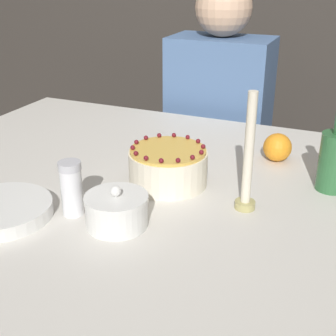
{
  "coord_description": "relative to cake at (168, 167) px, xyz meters",
  "views": [
    {
      "loc": [
        0.47,
        -0.99,
        1.29
      ],
      "look_at": [
        0.04,
        0.03,
        0.79
      ],
      "focal_mm": 50.0,
      "sensor_mm": 36.0,
      "label": 1
    }
  ],
  "objects": [
    {
      "name": "person_man_blue_shirt",
      "position": [
        -0.1,
        0.77,
        -0.26
      ],
      "size": [
        0.4,
        0.34,
        1.23
      ],
      "rotation": [
        0.0,
        0.0,
        3.14
      ],
      "color": "#473D33",
      "rests_on": "ground_plane"
    },
    {
      "name": "plate_stack",
      "position": [
        -0.28,
        -0.31,
        -0.03
      ],
      "size": [
        0.23,
        0.23,
        0.03
      ],
      "color": "white",
      "rests_on": "dining_table"
    },
    {
      "name": "cake",
      "position": [
        0.0,
        0.0,
        0.0
      ],
      "size": [
        0.2,
        0.2,
        0.11
      ],
      "color": "#EFE5CC",
      "rests_on": "dining_table"
    },
    {
      "name": "orange_fruit_0",
      "position": [
        0.23,
        0.27,
        -0.01
      ],
      "size": [
        0.08,
        0.08,
        0.08
      ],
      "color": "orange",
      "rests_on": "dining_table"
    },
    {
      "name": "bottle",
      "position": [
        0.39,
        0.13,
        0.03
      ],
      "size": [
        0.08,
        0.08,
        0.21
      ],
      "color": "#2D6638",
      "rests_on": "dining_table"
    },
    {
      "name": "candle",
      "position": [
        0.22,
        -0.05,
        0.07
      ],
      "size": [
        0.05,
        0.05,
        0.28
      ],
      "color": "tan",
      "rests_on": "dining_table"
    },
    {
      "name": "sugar_shaker",
      "position": [
        -0.14,
        -0.23,
        0.02
      ],
      "size": [
        0.05,
        0.05,
        0.13
      ],
      "color": "white",
      "rests_on": "dining_table"
    },
    {
      "name": "sugar_bowl",
      "position": [
        -0.02,
        -0.24,
        -0.01
      ],
      "size": [
        0.14,
        0.14,
        0.1
      ],
      "color": "white",
      "rests_on": "dining_table"
    },
    {
      "name": "dining_table",
      "position": [
        -0.04,
        -0.03,
        -0.14
      ],
      "size": [
        1.54,
        1.2,
        0.75
      ],
      "color": "beige",
      "rests_on": "ground_plane"
    }
  ]
}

